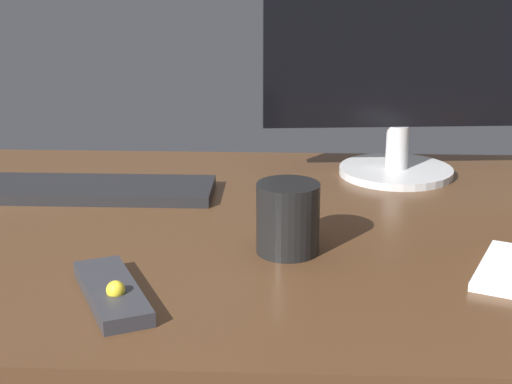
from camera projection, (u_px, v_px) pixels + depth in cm
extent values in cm
cube|color=#4C301C|center=(289.00, 232.00, 118.52)|extent=(140.00, 84.00, 2.00)
cylinder|color=silver|center=(397.00, 171.00, 143.29)|extent=(20.42, 20.42, 1.35)
cylinder|color=silver|center=(398.00, 147.00, 141.88)|extent=(4.05, 4.05, 7.79)
cube|color=black|center=(406.00, 12.00, 134.62)|extent=(48.26, 6.60, 39.40)
cube|color=black|center=(78.00, 189.00, 132.21)|extent=(45.18, 12.51, 1.86)
cube|color=#2D2D33|center=(113.00, 292.00, 94.05)|extent=(12.80, 18.65, 1.81)
sphere|color=yellow|center=(117.00, 290.00, 91.64)|extent=(2.23, 2.23, 2.23)
cylinder|color=black|center=(291.00, 218.00, 107.09)|extent=(8.59, 8.59, 9.74)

